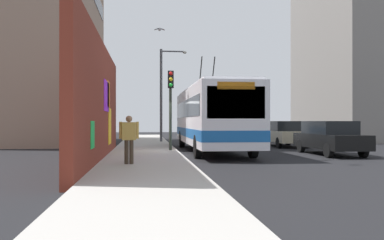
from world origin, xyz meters
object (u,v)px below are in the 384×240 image
pedestrian_near_wall (129,136)px  traffic_light (171,96)px  city_bus (212,116)px  street_lamp (164,88)px  parked_car_champagne (284,133)px  parked_car_black (329,137)px

pedestrian_near_wall → traffic_light: (6.40, -1.79, 1.70)m
pedestrian_near_wall → city_bus: bearing=-28.9°
pedestrian_near_wall → street_lamp: 15.80m
pedestrian_near_wall → street_lamp: bearing=-7.0°
traffic_light → street_lamp: size_ratio=0.60×
parked_car_champagne → traffic_light: 8.98m
parked_car_champagne → parked_car_black: bearing=180.0°
city_bus → parked_car_black: 5.83m
pedestrian_near_wall → street_lamp: (15.42, -1.91, 2.82)m
city_bus → parked_car_black: size_ratio=2.40×
city_bus → parked_car_champagne: 6.66m
city_bus → parked_car_champagne: size_ratio=2.35×
city_bus → street_lamp: (8.30, 2.03, 2.08)m
parked_car_champagne → street_lamp: (4.26, 7.23, 3.07)m
parked_car_black → street_lamp: (10.74, 7.23, 3.07)m
pedestrian_near_wall → parked_car_champagne: bearing=-39.3°
city_bus → traffic_light: size_ratio=2.97×
city_bus → street_lamp: size_ratio=1.79×
parked_car_champagne → traffic_light: traffic_light is taller
pedestrian_near_wall → traffic_light: bearing=-15.6°
traffic_light → parked_car_black: bearing=-103.2°
parked_car_black → parked_car_champagne: same height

